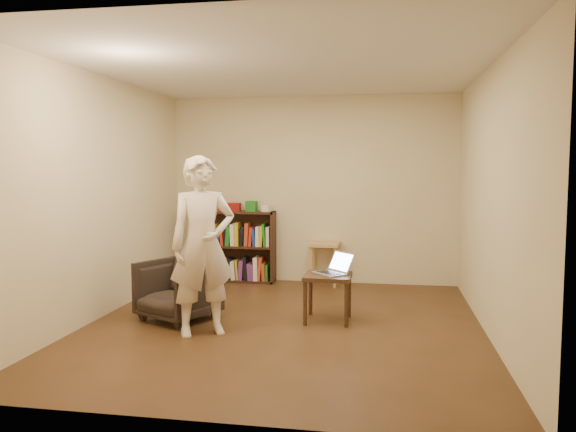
% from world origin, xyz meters
% --- Properties ---
extents(floor, '(4.50, 4.50, 0.00)m').
position_xyz_m(floor, '(0.00, 0.00, 0.00)').
color(floor, '#3E2914').
rests_on(floor, ground).
extents(ceiling, '(4.50, 4.50, 0.00)m').
position_xyz_m(ceiling, '(0.00, 0.00, 2.60)').
color(ceiling, silver).
rests_on(ceiling, wall_back).
extents(wall_back, '(4.00, 0.00, 4.00)m').
position_xyz_m(wall_back, '(0.00, 2.25, 1.30)').
color(wall_back, beige).
rests_on(wall_back, floor).
extents(wall_left, '(0.00, 4.50, 4.50)m').
position_xyz_m(wall_left, '(-2.00, 0.00, 1.30)').
color(wall_left, beige).
rests_on(wall_left, floor).
extents(wall_right, '(0.00, 4.50, 4.50)m').
position_xyz_m(wall_right, '(2.00, 0.00, 1.30)').
color(wall_right, beige).
rests_on(wall_right, floor).
extents(bookshelf, '(1.20, 0.30, 1.00)m').
position_xyz_m(bookshelf, '(-1.11, 2.09, 0.44)').
color(bookshelf, black).
rests_on(bookshelf, floor).
extents(box_yellow, '(0.27, 0.22, 0.20)m').
position_xyz_m(box_yellow, '(-1.45, 2.06, 1.10)').
color(box_yellow, gold).
rests_on(box_yellow, bookshelf).
extents(red_cloth, '(0.37, 0.29, 0.11)m').
position_xyz_m(red_cloth, '(-1.17, 2.08, 1.06)').
color(red_cloth, maroon).
rests_on(red_cloth, bookshelf).
extents(box_green, '(0.15, 0.15, 0.15)m').
position_xyz_m(box_green, '(-0.83, 2.07, 1.07)').
color(box_green, '#22751F').
rests_on(box_green, bookshelf).
extents(box_white, '(0.13, 0.13, 0.09)m').
position_xyz_m(box_white, '(-0.63, 2.09, 1.04)').
color(box_white, white).
rests_on(box_white, bookshelf).
extents(stool, '(0.41, 0.41, 0.59)m').
position_xyz_m(stool, '(0.20, 2.03, 0.48)').
color(stool, tan).
rests_on(stool, floor).
extents(armchair, '(0.93, 0.94, 0.64)m').
position_xyz_m(armchair, '(-1.14, 0.02, 0.32)').
color(armchair, '#2C231D').
rests_on(armchair, floor).
extents(side_table, '(0.49, 0.49, 0.50)m').
position_xyz_m(side_table, '(0.43, 0.24, 0.41)').
color(side_table, black).
rests_on(side_table, floor).
extents(laptop, '(0.47, 0.47, 0.22)m').
position_xyz_m(laptop, '(0.49, 0.28, 0.55)').
color(laptop, silver).
rests_on(laptop, side_table).
extents(person, '(0.75, 0.68, 1.73)m').
position_xyz_m(person, '(-0.72, -0.43, 0.87)').
color(person, beige).
rests_on(person, floor).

